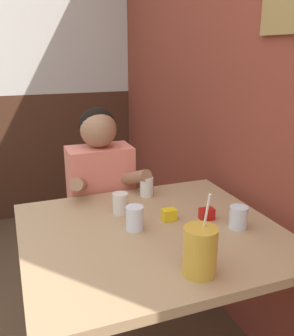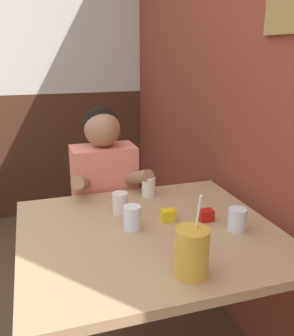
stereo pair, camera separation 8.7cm
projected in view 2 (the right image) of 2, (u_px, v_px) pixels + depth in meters
name	position (u px, v px, depth m)	size (l,w,h in m)	color
brick_wall_right	(202.00, 69.00, 2.28)	(0.08, 4.47, 2.70)	brown
main_table	(149.00, 244.00, 1.54)	(1.03, 0.94, 0.76)	tan
person_seated	(105.00, 209.00, 2.09)	(0.42, 0.40, 1.18)	#EA7F6B
cocktail_pitcher	(192.00, 252.00, 1.20)	(0.11, 0.11, 0.28)	gold
glass_near_pitcher	(132.00, 218.00, 1.52)	(0.07, 0.07, 0.10)	silver
glass_center	(149.00, 187.00, 1.87)	(0.07, 0.07, 0.10)	silver
glass_far_side	(120.00, 203.00, 1.67)	(0.07, 0.07, 0.10)	silver
glass_by_brick	(237.00, 219.00, 1.51)	(0.08, 0.08, 0.09)	silver
condiment_ketchup	(206.00, 215.00, 1.60)	(0.06, 0.04, 0.05)	#B7140F
condiment_mustard	(168.00, 215.00, 1.60)	(0.06, 0.04, 0.05)	yellow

